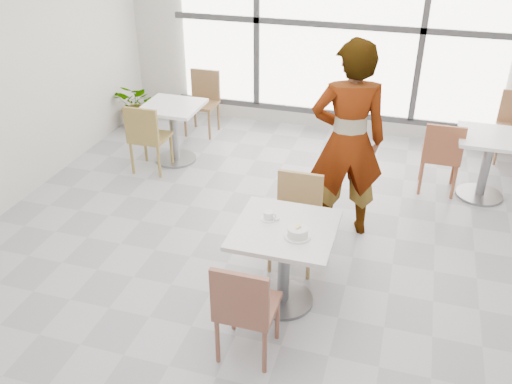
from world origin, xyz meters
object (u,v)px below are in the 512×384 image
(coffee_cup, at_px, (269,216))
(person, at_px, (348,141))
(oatmeal_bowl, at_px, (298,232))
(bg_table_right, at_px, (488,158))
(chair_far, at_px, (297,214))
(chair_near, at_px, (244,306))
(bg_chair_right_near, at_px, (442,153))
(bg_chair_left_far, at_px, (203,98))
(bg_table_left, at_px, (173,125))
(main_table, at_px, (284,251))
(plant_left, at_px, (137,105))
(bg_chair_left_near, at_px, (147,135))

(coffee_cup, bearing_deg, person, 69.00)
(oatmeal_bowl, height_order, bg_table_right, oatmeal_bowl)
(chair_far, relative_size, bg_table_right, 1.16)
(chair_near, relative_size, bg_chair_right_near, 1.00)
(coffee_cup, bearing_deg, bg_chair_left_far, 120.00)
(coffee_cup, height_order, bg_table_left, coffee_cup)
(main_table, xyz_separation_m, bg_chair_left_far, (-1.99, 3.26, -0.02))
(bg_chair_right_near, height_order, plant_left, bg_chair_right_near)
(bg_chair_left_far, bearing_deg, bg_chair_right_near, -15.96)
(chair_near, distance_m, oatmeal_bowl, 0.71)
(oatmeal_bowl, distance_m, plant_left, 4.47)
(main_table, xyz_separation_m, bg_chair_right_near, (1.22, 2.34, -0.02))
(chair_near, height_order, oatmeal_bowl, chair_near)
(coffee_cup, distance_m, bg_table_right, 2.99)
(oatmeal_bowl, distance_m, bg_table_right, 2.97)
(bg_chair_right_near, bearing_deg, bg_chair_left_far, -15.96)
(person, xyz_separation_m, bg_table_left, (-2.29, 1.00, -0.50))
(oatmeal_bowl, height_order, coffee_cup, oatmeal_bowl)
(oatmeal_bowl, distance_m, bg_table_left, 3.19)
(bg_table_right, bearing_deg, chair_near, -120.58)
(main_table, xyz_separation_m, bg_table_right, (1.71, 2.40, -0.04))
(oatmeal_bowl, relative_size, coffee_cup, 1.32)
(person, xyz_separation_m, bg_table_right, (1.42, 1.13, -0.50))
(oatmeal_bowl, relative_size, bg_chair_left_near, 0.24)
(bg_chair_right_near, bearing_deg, plant_left, -10.36)
(bg_table_left, relative_size, bg_table_right, 1.00)
(oatmeal_bowl, bearing_deg, chair_far, 102.70)
(main_table, distance_m, bg_chair_left_near, 2.86)
(bg_chair_left_near, bearing_deg, bg_chair_left_far, -97.18)
(bg_table_left, distance_m, bg_table_right, 3.71)
(plant_left, bearing_deg, main_table, -46.39)
(main_table, xyz_separation_m, coffee_cup, (-0.16, 0.08, 0.26))
(main_table, distance_m, oatmeal_bowl, 0.31)
(plant_left, bearing_deg, chair_far, -40.40)
(main_table, height_order, oatmeal_bowl, oatmeal_bowl)
(oatmeal_bowl, height_order, person, person)
(main_table, xyz_separation_m, bg_table_left, (-2.00, 2.26, -0.04))
(coffee_cup, height_order, bg_chair_right_near, bg_chair_right_near)
(chair_far, relative_size, coffee_cup, 5.47)
(bg_chair_left_far, bearing_deg, bg_table_right, -13.13)
(bg_table_left, height_order, bg_chair_right_near, bg_chair_right_near)
(bg_table_left, height_order, bg_table_right, same)
(bg_chair_left_far, bearing_deg, coffee_cup, -60.00)
(bg_table_right, bearing_deg, bg_chair_right_near, -173.51)
(chair_near, relative_size, bg_table_right, 1.16)
(person, height_order, plant_left, person)
(coffee_cup, distance_m, bg_table_left, 2.86)
(oatmeal_bowl, relative_size, person, 0.11)
(bg_chair_left_far, height_order, bg_chair_right_near, same)
(coffee_cup, distance_m, bg_chair_right_near, 2.66)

